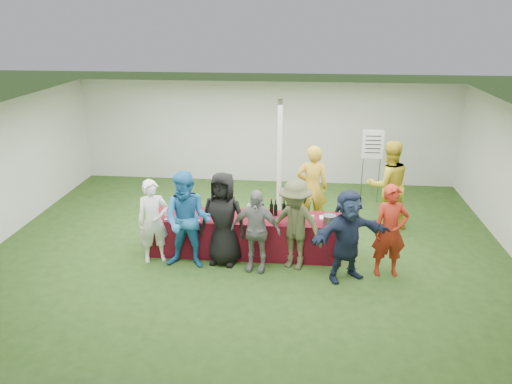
# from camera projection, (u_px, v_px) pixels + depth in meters

# --- Properties ---
(ground) EXTENTS (60.00, 60.00, 0.00)m
(ground) POSITION_uv_depth(u_px,v_px,m) (250.00, 244.00, 10.00)
(ground) COLOR #284719
(ground) RESTS_ON ground
(tent) EXTENTS (10.00, 10.00, 10.00)m
(tent) POSITION_uv_depth(u_px,v_px,m) (279.00, 163.00, 10.62)
(tent) COLOR white
(tent) RESTS_ON ground
(serving_table) EXTENTS (3.60, 0.80, 0.75)m
(serving_table) POSITION_uv_depth(u_px,v_px,m) (246.00, 235.00, 9.52)
(serving_table) COLOR maroon
(serving_table) RESTS_ON ground
(wine_bottles) EXTENTS (0.56, 0.13, 0.32)m
(wine_bottles) POSITION_uv_depth(u_px,v_px,m) (276.00, 209.00, 9.42)
(wine_bottles) COLOR black
(wine_bottles) RESTS_ON serving_table
(wine_glasses) EXTENTS (2.77, 0.15, 0.16)m
(wine_glasses) POSITION_uv_depth(u_px,v_px,m) (216.00, 216.00, 9.15)
(wine_glasses) COLOR silver
(wine_glasses) RESTS_ON serving_table
(water_bottle) EXTENTS (0.07, 0.07, 0.23)m
(water_bottle) POSITION_uv_depth(u_px,v_px,m) (249.00, 210.00, 9.43)
(water_bottle) COLOR silver
(water_bottle) RESTS_ON serving_table
(bar_towel) EXTENTS (0.25, 0.18, 0.03)m
(bar_towel) POSITION_uv_depth(u_px,v_px,m) (326.00, 218.00, 9.29)
(bar_towel) COLOR white
(bar_towel) RESTS_ON serving_table
(dump_bucket) EXTENTS (0.23, 0.23, 0.18)m
(dump_bucket) POSITION_uv_depth(u_px,v_px,m) (329.00, 220.00, 9.01)
(dump_bucket) COLOR slate
(dump_bucket) RESTS_ON serving_table
(wine_list_sign) EXTENTS (0.50, 0.03, 1.80)m
(wine_list_sign) POSITION_uv_depth(u_px,v_px,m) (372.00, 150.00, 11.78)
(wine_list_sign) COLOR slate
(wine_list_sign) RESTS_ON ground
(staff_pourer) EXTENTS (0.69, 0.48, 1.82)m
(staff_pourer) POSITION_uv_depth(u_px,v_px,m) (312.00, 188.00, 10.46)
(staff_pourer) COLOR gold
(staff_pourer) RESTS_ON ground
(staff_back) EXTENTS (1.07, 0.92, 1.91)m
(staff_back) POSITION_uv_depth(u_px,v_px,m) (388.00, 185.00, 10.48)
(staff_back) COLOR gold
(staff_back) RESTS_ON ground
(customer_0) EXTENTS (0.67, 0.57, 1.57)m
(customer_0) POSITION_uv_depth(u_px,v_px,m) (153.00, 221.00, 9.09)
(customer_0) COLOR white
(customer_0) RESTS_ON ground
(customer_1) EXTENTS (0.91, 0.73, 1.80)m
(customer_1) POSITION_uv_depth(u_px,v_px,m) (188.00, 221.00, 8.83)
(customer_1) COLOR #216BB1
(customer_1) RESTS_ON ground
(customer_2) EXTENTS (0.92, 0.68, 1.74)m
(customer_2) POSITION_uv_depth(u_px,v_px,m) (223.00, 219.00, 8.99)
(customer_2) COLOR black
(customer_2) RESTS_ON ground
(customer_3) EXTENTS (0.93, 0.49, 1.52)m
(customer_3) POSITION_uv_depth(u_px,v_px,m) (256.00, 230.00, 8.77)
(customer_3) COLOR slate
(customer_3) RESTS_ON ground
(customer_4) EXTENTS (1.22, 0.97, 1.65)m
(customer_4) POSITION_uv_depth(u_px,v_px,m) (295.00, 225.00, 8.82)
(customer_4) COLOR #44482A
(customer_4) RESTS_ON ground
(customer_5) EXTENTS (1.56, 1.13, 1.63)m
(customer_5) POSITION_uv_depth(u_px,v_px,m) (348.00, 235.00, 8.44)
(customer_5) COLOR #1A243E
(customer_5) RESTS_ON ground
(customer_6) EXTENTS (0.65, 0.46, 1.66)m
(customer_6) POSITION_uv_depth(u_px,v_px,m) (390.00, 231.00, 8.58)
(customer_6) COLOR maroon
(customer_6) RESTS_ON ground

